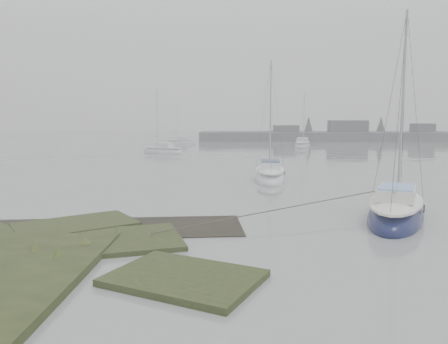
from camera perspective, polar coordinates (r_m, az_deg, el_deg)
ground at (r=40.86m, az=-0.96°, el=1.72°), size 160.00×160.00×0.00m
far_shoreline at (r=76.81m, az=20.62°, el=4.51°), size 60.00×8.00×4.15m
sailboat_main at (r=18.21m, az=21.52°, el=-4.96°), size 4.31×6.44×8.68m
sailboat_white at (r=27.54m, az=6.01°, el=-0.51°), size 2.17×5.80×8.05m
sailboat_far_a at (r=47.67m, az=-8.00°, el=2.73°), size 5.37×3.98×7.32m
sailboat_far_b at (r=57.33m, az=10.21°, el=3.46°), size 3.42×5.90×7.91m
sailboat_far_c at (r=64.06m, az=-5.59°, el=3.89°), size 4.45×1.69×6.17m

